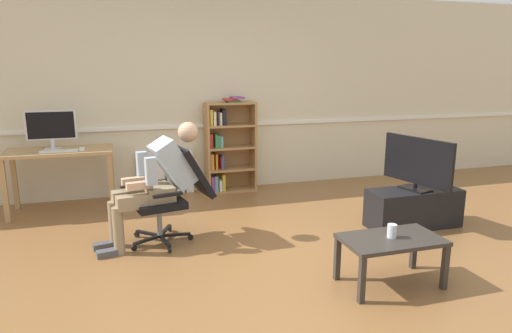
# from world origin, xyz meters

# --- Properties ---
(ground_plane) EXTENTS (18.00, 18.00, 0.00)m
(ground_plane) POSITION_xyz_m (0.00, 0.00, 0.00)
(ground_plane) COLOR brown
(back_wall) EXTENTS (12.00, 0.13, 2.70)m
(back_wall) POSITION_xyz_m (0.00, 2.65, 1.35)
(back_wall) COLOR beige
(back_wall) RESTS_ON ground_plane
(computer_desk) EXTENTS (1.21, 0.59, 0.76)m
(computer_desk) POSITION_xyz_m (-1.89, 2.15, 0.64)
(computer_desk) COLOR tan
(computer_desk) RESTS_ON ground_plane
(imac_monitor) EXTENTS (0.56, 0.14, 0.46)m
(imac_monitor) POSITION_xyz_m (-1.96, 2.23, 1.02)
(imac_monitor) COLOR silver
(imac_monitor) RESTS_ON computer_desk
(keyboard) EXTENTS (0.42, 0.12, 0.02)m
(keyboard) POSITION_xyz_m (-1.87, 2.01, 0.77)
(keyboard) COLOR white
(keyboard) RESTS_ON computer_desk
(computer_mouse) EXTENTS (0.06, 0.10, 0.03)m
(computer_mouse) POSITION_xyz_m (-1.63, 2.03, 0.77)
(computer_mouse) COLOR white
(computer_mouse) RESTS_ON computer_desk
(bookshelf) EXTENTS (0.69, 0.29, 1.32)m
(bookshelf) POSITION_xyz_m (0.21, 2.44, 0.63)
(bookshelf) COLOR #AD7F4C
(bookshelf) RESTS_ON ground_plane
(radiator) EXTENTS (0.75, 0.08, 0.59)m
(radiator) POSITION_xyz_m (-0.63, 2.54, 0.30)
(radiator) COLOR white
(radiator) RESTS_ON ground_plane
(office_chair) EXTENTS (0.86, 0.64, 0.95)m
(office_chair) POSITION_xyz_m (-0.70, 0.84, 0.52)
(office_chair) COLOR black
(office_chair) RESTS_ON ground_plane
(person_seated) EXTENTS (1.07, 0.51, 1.19)m
(person_seated) POSITION_xyz_m (-0.88, 0.80, 0.64)
(person_seated) COLOR #937F60
(person_seated) RESTS_ON ground_plane
(tv_stand) EXTENTS (1.01, 0.39, 0.42)m
(tv_stand) POSITION_xyz_m (1.83, 0.46, 0.21)
(tv_stand) COLOR black
(tv_stand) RESTS_ON ground_plane
(tv_screen) EXTENTS (0.27, 0.86, 0.57)m
(tv_screen) POSITION_xyz_m (1.83, 0.46, 0.72)
(tv_screen) COLOR black
(tv_screen) RESTS_ON tv_stand
(coffee_table) EXTENTS (0.79, 0.45, 0.40)m
(coffee_table) POSITION_xyz_m (0.82, -0.63, 0.34)
(coffee_table) COLOR #332D28
(coffee_table) RESTS_ON ground_plane
(drinking_glass) EXTENTS (0.07, 0.07, 0.11)m
(drinking_glass) POSITION_xyz_m (0.82, -0.62, 0.45)
(drinking_glass) COLOR silver
(drinking_glass) RESTS_ON coffee_table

